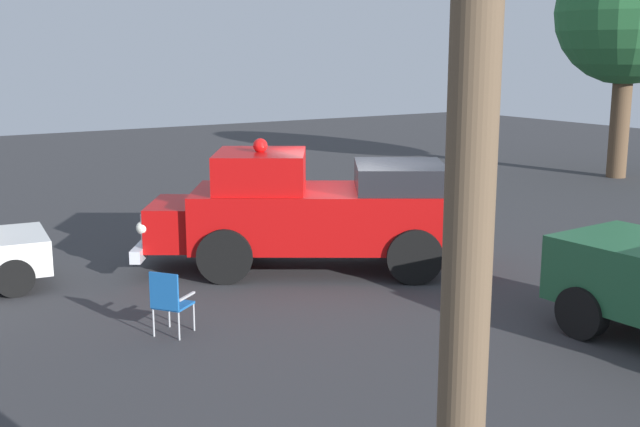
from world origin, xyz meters
TOP-DOWN VIEW (x-y plane):
  - ground_plane at (0.00, 0.00)m, footprint 60.00×60.00m
  - vintage_fire_truck at (0.84, -0.36)m, footprint 6.18×5.04m
  - lawn_chair_by_car at (4.59, 1.75)m, footprint 0.69×0.69m
  - oak_tree_left at (-14.11, -4.57)m, footprint 4.72×4.72m
  - utility_pole at (5.96, 9.58)m, footprint 0.51×1.68m

SIDE VIEW (x-z plane):
  - ground_plane at x=0.00m, z-range 0.00..0.00m
  - lawn_chair_by_car at x=4.59m, z-range 0.08..1.10m
  - vintage_fire_truck at x=0.84m, z-range -0.10..2.49m
  - utility_pole at x=5.96m, z-range 0.14..7.25m
  - oak_tree_left at x=-14.11m, z-range 1.51..9.36m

